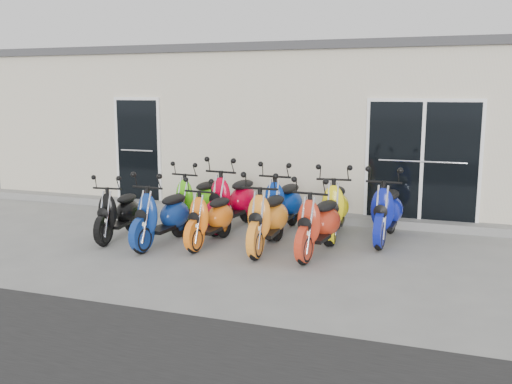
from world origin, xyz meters
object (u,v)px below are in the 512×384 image
scooter_front_black (118,206)px  scooter_back_extra (387,203)px  scooter_front_orange_a (210,210)px  scooter_front_orange_b (268,210)px  scooter_front_blue (162,207)px  scooter_back_green (196,192)px  scooter_back_blue (283,196)px  scooter_back_yellow (335,199)px  scooter_back_red (233,192)px  scooter_front_red (319,215)px

scooter_front_black → scooter_back_extra: (4.23, 1.31, 0.08)m
scooter_front_orange_a → scooter_front_orange_b: 0.96m
scooter_front_blue → scooter_front_orange_a: scooter_front_blue is taller
scooter_front_black → scooter_back_extra: bearing=11.1°
scooter_back_green → scooter_back_blue: size_ratio=0.94×
scooter_front_orange_a → scooter_front_orange_b: scooter_front_orange_b is taller
scooter_front_orange_a → scooter_front_blue: bearing=-157.0°
scooter_front_blue → scooter_back_green: bearing=98.1°
scooter_front_orange_a → scooter_back_yellow: scooter_back_yellow is taller
scooter_back_red → scooter_back_yellow: bearing=7.8°
scooter_back_yellow → scooter_back_extra: 0.85m
scooter_front_black → scooter_front_orange_b: 2.57m
scooter_front_blue → scooter_front_black: bearing=177.6°
scooter_back_red → scooter_back_extra: scooter_back_red is taller
scooter_front_orange_a → scooter_front_red: bearing=4.5°
scooter_back_green → scooter_back_extra: scooter_back_extra is taller
scooter_front_red → scooter_back_yellow: 1.14m
scooter_front_orange_a → scooter_back_green: scooter_back_green is taller
scooter_front_blue → scooter_back_red: (0.66, 1.38, 0.06)m
scooter_back_blue → scooter_back_yellow: bearing=2.5°
scooter_front_black → scooter_front_red: size_ratio=0.91×
scooter_back_red → scooter_back_extra: (2.69, 0.03, -0.02)m
scooter_back_blue → scooter_front_orange_b: bearing=-82.4°
scooter_front_orange_b → scooter_back_green: scooter_front_orange_b is taller
scooter_front_blue → scooter_back_green: (-0.09, 1.47, -0.01)m
scooter_front_black → scooter_back_blue: bearing=21.9°
scooter_back_blue → scooter_front_red: bearing=-49.1°
scooter_front_red → scooter_back_green: scooter_front_red is taller
scooter_front_red → scooter_back_red: size_ratio=0.93×
scooter_front_black → scooter_back_blue: (2.46, 1.31, 0.08)m
scooter_front_orange_a → scooter_back_green: size_ratio=0.94×
scooter_front_orange_b → scooter_back_yellow: scooter_back_yellow is taller
scooter_back_extra → scooter_back_green: bearing=-178.3°
scooter_front_red → scooter_back_red: bearing=155.2°
scooter_back_blue → scooter_back_extra: same height
scooter_front_black → scooter_back_green: size_ratio=0.93×
scooter_front_red → scooter_back_green: 2.84m
scooter_front_orange_a → scooter_back_blue: 1.44m
scooter_back_yellow → scooter_back_extra: (0.85, 0.00, -0.00)m
scooter_front_orange_b → scooter_back_red: bearing=131.5°
scooter_front_red → scooter_back_blue: (-0.90, 1.14, 0.03)m
scooter_back_green → scooter_back_red: (0.75, -0.09, 0.06)m
scooter_front_red → scooter_back_extra: size_ratio=0.96×
scooter_back_green → scooter_front_red: bearing=-18.3°
scooter_front_blue → scooter_front_orange_b: 1.70m
scooter_front_blue → scooter_front_orange_b: scooter_front_orange_b is taller
scooter_back_red → scooter_back_yellow: scooter_back_red is taller
scooter_front_orange_a → scooter_back_yellow: size_ratio=0.89×
scooter_front_black → scooter_front_orange_b: size_ratio=0.88×
scooter_front_red → scooter_back_red: (-1.82, 1.11, 0.05)m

